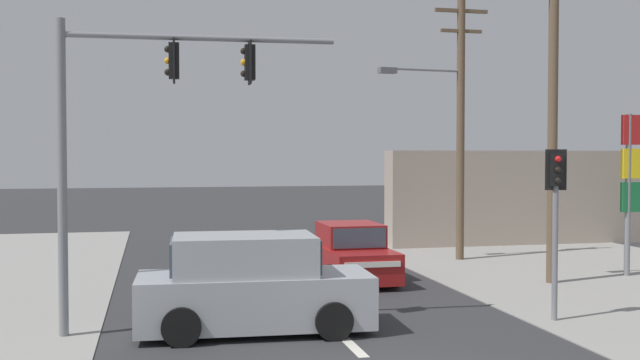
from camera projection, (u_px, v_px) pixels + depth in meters
name	position (u px, v px, depth m)	size (l,w,h in m)	color
lane_dash_mid	(347.00, 340.00, 13.87)	(0.20, 2.40, 0.01)	silver
lane_dash_far	(296.00, 292.00, 18.75)	(0.20, 2.40, 0.01)	silver
utility_pole_midground_right	(549.00, 65.00, 19.77)	(3.78, 0.58, 10.89)	brown
utility_pole_background_right	(456.00, 118.00, 24.28)	(3.78, 0.56, 8.56)	brown
traffic_signal_mast	(132.00, 118.00, 14.24)	(5.29, 0.50, 6.00)	slate
pedestal_signal_right_kerb	(556.00, 205.00, 15.39)	(0.44, 0.30, 3.56)	slate
shopfront_wall_far	(537.00, 197.00, 28.89)	(12.00, 1.00, 3.60)	#A39384
sedan_receding_far	(350.00, 254.00, 20.62)	(1.90, 4.25, 1.56)	maroon
suv_oncoming_mid	(252.00, 287.00, 14.52)	(4.62, 2.23, 1.90)	#A3A8AD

